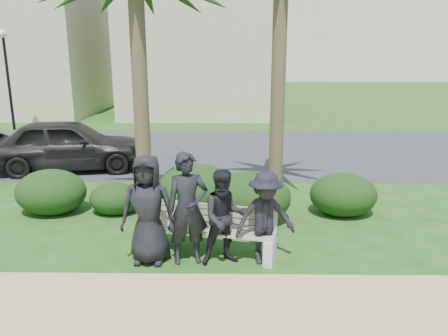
{
  "coord_description": "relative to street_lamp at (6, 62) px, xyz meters",
  "views": [
    {
      "loc": [
        0.66,
        -7.12,
        3.32
      ],
      "look_at": [
        0.53,
        1.0,
        1.18
      ],
      "focal_mm": 35.0,
      "sensor_mm": 36.0,
      "label": 1
    }
  ],
  "objects": [
    {
      "name": "stucco_bldg_left",
      "position": [
        -3.0,
        6.0,
        0.72
      ],
      "size": [
        10.4,
        8.4,
        7.3
      ],
      "color": "beige",
      "rests_on": "ground"
    },
    {
      "name": "footpath",
      "position": [
        9.0,
        -13.8,
        -2.94
      ],
      "size": [
        30.0,
        1.6,
        0.01
      ],
      "primitive_type": "cube",
      "color": "tan",
      "rests_on": "ground"
    },
    {
      "name": "hedge_f",
      "position": [
        12.04,
        -10.33,
        -2.49
      ],
      "size": [
        1.4,
        1.16,
        0.92
      ],
      "primitive_type": "ellipsoid",
      "color": "black",
      "rests_on": "ground"
    },
    {
      "name": "hedge_e",
      "position": [
        10.07,
        -10.75,
        -2.41
      ],
      "size": [
        1.63,
        1.35,
        1.06
      ],
      "primitive_type": "ellipsoid",
      "color": "black",
      "rests_on": "ground"
    },
    {
      "name": "ground",
      "position": [
        9.0,
        -12.0,
        -2.94
      ],
      "size": [
        160.0,
        160.0,
        0.0
      ],
      "primitive_type": "plane",
      "color": "#1F4814",
      "rests_on": "ground"
    },
    {
      "name": "man_d",
      "position": [
        10.21,
        -12.57,
        -2.18
      ],
      "size": [
        1.1,
        0.79,
        1.53
      ],
      "primitive_type": "imported",
      "rotation": [
        0.0,
        0.0,
        0.25
      ],
      "color": "black",
      "rests_on": "ground"
    },
    {
      "name": "street_lamp",
      "position": [
        0.0,
        0.0,
        0.0
      ],
      "size": [
        0.36,
        0.36,
        4.29
      ],
      "color": "black",
      "rests_on": "ground"
    },
    {
      "name": "hedge_d",
      "position": [
        8.96,
        -10.42,
        -2.38
      ],
      "size": [
        1.72,
        1.42,
        1.12
      ],
      "primitive_type": "ellipsoid",
      "color": "black",
      "rests_on": "ground"
    },
    {
      "name": "man_c",
      "position": [
        9.57,
        -12.6,
        -2.16
      ],
      "size": [
        0.88,
        0.75,
        1.57
      ],
      "primitive_type": "imported",
      "rotation": [
        0.0,
        0.0,
        0.23
      ],
      "color": "black",
      "rests_on": "ground"
    },
    {
      "name": "stucco_bldg_right",
      "position": [
        8.0,
        6.0,
        0.72
      ],
      "size": [
        8.4,
        8.4,
        7.3
      ],
      "color": "beige",
      "rests_on": "ground"
    },
    {
      "name": "car_a",
      "position": [
        4.95,
        -6.82,
        -2.19
      ],
      "size": [
        4.64,
        2.5,
        1.5
      ],
      "primitive_type": "imported",
      "rotation": [
        0.0,
        0.0,
        1.74
      ],
      "color": "black",
      "rests_on": "ground"
    },
    {
      "name": "hedge_b",
      "position": [
        7.19,
        -10.35,
        -2.6
      ],
      "size": [
        1.06,
        0.87,
        0.69
      ],
      "primitive_type": "ellipsoid",
      "color": "black",
      "rests_on": "ground"
    },
    {
      "name": "hedge_c",
      "position": [
        8.71,
        -10.47,
        -2.63
      ],
      "size": [
        0.95,
        0.79,
        0.62
      ],
      "primitive_type": "ellipsoid",
      "color": "black",
      "rests_on": "ground"
    },
    {
      "name": "man_b",
      "position": [
        8.97,
        -12.57,
        -2.03
      ],
      "size": [
        0.75,
        0.58,
        1.83
      ],
      "primitive_type": "imported",
      "rotation": [
        0.0,
        0.0,
        0.22
      ],
      "color": "black",
      "rests_on": "ground"
    },
    {
      "name": "asphalt_street",
      "position": [
        9.0,
        -4.0,
        -2.94
      ],
      "size": [
        160.0,
        8.0,
        0.01
      ],
      "primitive_type": "cube",
      "color": "#2D2D30",
      "rests_on": "ground"
    },
    {
      "name": "park_bench",
      "position": [
        9.27,
        -12.26,
        -2.58
      ],
      "size": [
        2.41,
        1.05,
        0.8
      ],
      "rotation": [
        0.0,
        0.0,
        -0.24
      ],
      "color": "gray",
      "rests_on": "ground"
    },
    {
      "name": "hedge_a",
      "position": [
        5.83,
        -10.32,
        -2.46
      ],
      "size": [
        1.49,
        1.23,
        0.97
      ],
      "primitive_type": "ellipsoid",
      "color": "black",
      "rests_on": "ground"
    },
    {
      "name": "man_a",
      "position": [
        8.34,
        -12.56,
        -2.05
      ],
      "size": [
        0.91,
        0.62,
        1.79
      ],
      "primitive_type": "imported",
      "rotation": [
        0.0,
        0.0,
        -0.06
      ],
      "color": "black",
      "rests_on": "ground"
    }
  ]
}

